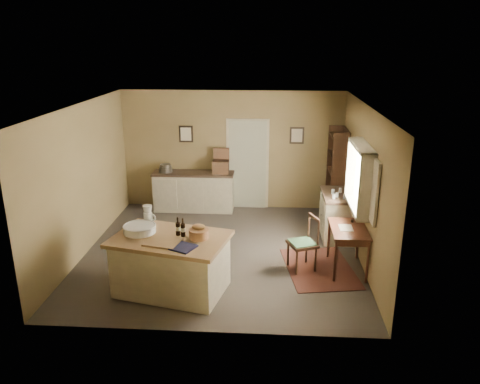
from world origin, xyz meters
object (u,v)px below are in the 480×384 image
at_px(desk_chair, 302,244).
at_px(sideboard, 194,190).
at_px(right_cabinet, 337,215).
at_px(writing_desk, 348,233).
at_px(shelving_unit, 338,174).
at_px(work_island, 171,262).

bearing_deg(desk_chair, sideboard, 107.17).
bearing_deg(right_cabinet, sideboard, 156.42).
height_order(sideboard, writing_desk, sideboard).
distance_m(writing_desk, right_cabinet, 1.43).
bearing_deg(shelving_unit, writing_desk, -93.41).
xyz_separation_m(right_cabinet, shelving_unit, (0.15, 1.13, 0.52)).
bearing_deg(work_island, right_cabinet, 52.21).
bearing_deg(shelving_unit, desk_chair, -109.55).
relative_size(work_island, desk_chair, 2.07).
bearing_deg(writing_desk, work_island, -162.62).
xyz_separation_m(work_island, sideboard, (-0.22, 3.63, -0.00)).
bearing_deg(desk_chair, shelving_unit, 48.04).
height_order(writing_desk, shelving_unit, shelving_unit).
bearing_deg(sideboard, work_island, -86.57).
height_order(writing_desk, right_cabinet, right_cabinet).
bearing_deg(work_island, desk_chair, 35.65).
bearing_deg(sideboard, desk_chair, -50.42).
relative_size(work_island, shelving_unit, 0.98).
distance_m(sideboard, desk_chair, 3.60).
bearing_deg(right_cabinet, work_island, -141.01).
distance_m(writing_desk, desk_chair, 0.79).
bearing_deg(work_island, writing_desk, 30.61).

